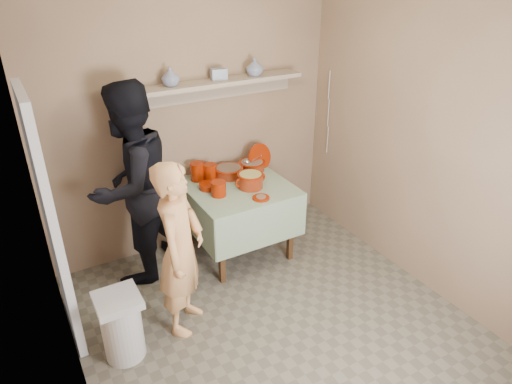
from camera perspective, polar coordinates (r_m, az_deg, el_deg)
ground at (r=3.89m, az=3.76°, el=-17.61°), size 3.50×3.50×0.00m
tile_panel at (r=3.66m, az=-24.20°, el=-3.78°), size 0.06×0.70×2.00m
plate_stack_a at (r=4.56m, az=-7.34°, el=2.55°), size 0.14×0.14×0.18m
plate_stack_b at (r=4.58m, az=-5.83°, el=2.56°), size 0.13×0.13×0.16m
bowl_stack at (r=4.25m, az=-4.71°, el=0.41°), size 0.14×0.14×0.14m
empty_bowl at (r=4.40m, az=-5.94°, el=0.76°), size 0.18×0.18×0.05m
propped_lid at (r=4.80m, az=0.47°, el=4.41°), size 0.30×0.15×0.28m
vase_right at (r=4.55m, az=-0.17°, el=15.36°), size 0.21×0.21×0.17m
vase_left at (r=4.23m, az=-10.66°, el=13.98°), size 0.21×0.21×0.17m
ceramic_box at (r=4.42m, az=-4.69°, el=14.49°), size 0.16×0.13×0.10m
person_cook at (r=3.59m, az=-9.40°, el=-7.09°), size 0.61×0.64×1.47m
person_helper at (r=4.20m, az=-15.23°, el=0.76°), size 1.15×1.09×1.87m
room_shell at (r=2.99m, az=4.68°, el=4.96°), size 3.04×3.54×2.62m
serving_table at (r=4.51m, az=-2.25°, el=-0.54°), size 0.97×0.97×0.76m
cazuela_meat_a at (r=4.63m, az=-3.42°, el=2.64°), size 0.30×0.30×0.10m
cazuela_meat_b at (r=4.76m, az=-0.52°, el=3.39°), size 0.28×0.28×0.10m
ladle at (r=4.70m, az=-1.07°, el=3.76°), size 0.08×0.26×0.19m
cazuela_rice at (r=4.38m, az=-0.70°, el=1.59°), size 0.33×0.25×0.14m
front_plate at (r=4.20m, az=0.62°, el=-0.71°), size 0.16×0.16×0.03m
wall_shelf at (r=4.44m, az=-5.38°, el=13.18°), size 1.80×0.25×0.21m
trash_bin at (r=3.69m, az=-16.43°, el=-15.78°), size 0.32×0.32×0.56m
electrical_cord at (r=5.06m, az=9.03°, el=9.72°), size 0.01×0.05×0.90m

